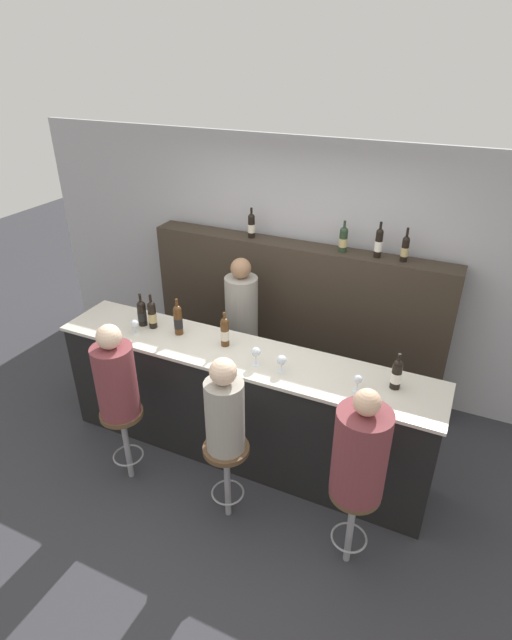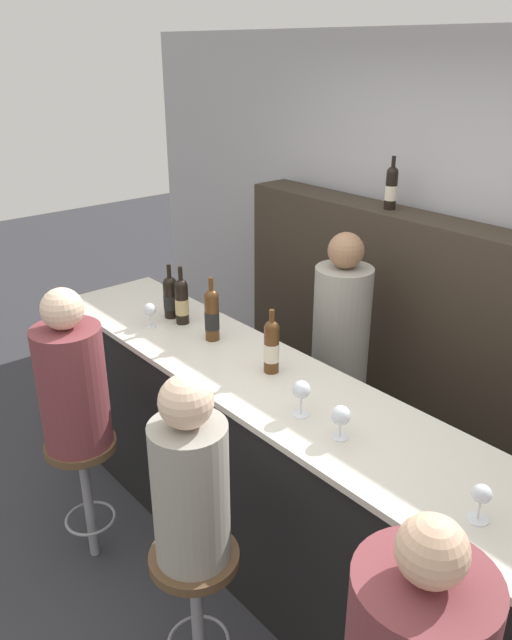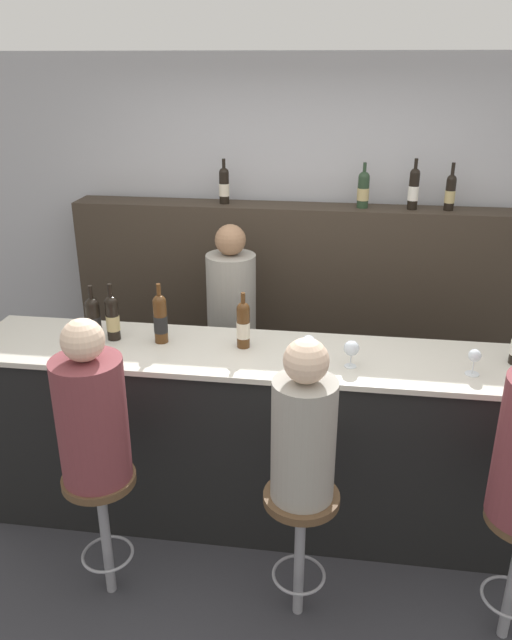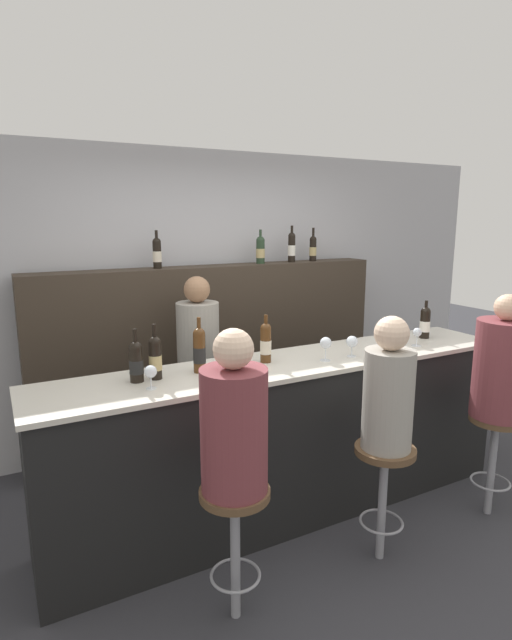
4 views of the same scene
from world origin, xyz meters
The scene contains 21 objects.
ground_plane centered at (0.00, 0.00, 0.00)m, with size 16.00×16.00×0.00m, color #333338.
wall_back centered at (0.00, 1.79, 1.30)m, with size 6.40×0.05×2.60m.
bar_counter centered at (0.00, 0.29, 0.55)m, with size 3.34×0.61×1.09m.
back_bar_cabinet centered at (0.00, 1.57, 0.81)m, with size 3.14×0.28×1.61m.
wine_bottle_counter_0 centered at (-1.02, 0.35, 1.21)m, with size 0.08×0.08×0.31m.
wine_bottle_counter_1 centered at (-0.91, 0.35, 1.22)m, with size 0.07×0.07×0.33m.
wine_bottle_counter_2 centered at (-0.63, 0.35, 1.23)m, with size 0.08×0.08×0.34m.
wine_bottle_counter_3 centered at (-0.17, 0.35, 1.22)m, with size 0.07×0.07×0.31m.
wine_bottle_backbar_0 centered at (-0.50, 1.57, 1.74)m, with size 0.07×0.07×0.31m.
wine_bottle_backbar_1 centered at (0.46, 1.57, 1.74)m, with size 0.08×0.08×0.30m.
wine_bottle_backbar_2 centered at (0.79, 1.57, 1.75)m, with size 0.07×0.07×0.34m.
wine_bottle_backbar_3 centered at (1.03, 1.57, 1.73)m, with size 0.07×0.07×0.31m.
wine_glass_0 centered at (-0.98, 0.19, 1.18)m, with size 0.07×0.07×0.13m.
wine_glass_1 centered at (0.19, 0.19, 1.21)m, with size 0.08×0.08×0.16m.
wine_glass_2 centered at (0.41, 0.19, 1.19)m, with size 0.08×0.08×0.14m.
wine_glass_3 centered at (1.01, 0.19, 1.19)m, with size 0.07×0.07×0.14m.
bar_stool_left centered at (-0.75, -0.39, 0.55)m, with size 0.35×0.35×0.71m.
guest_seated_left centered at (-0.75, -0.39, 1.06)m, with size 0.32×0.32×0.80m.
bar_stool_middle centered at (0.21, -0.39, 0.55)m, with size 0.35×0.35×0.71m.
guest_seated_middle centered at (0.21, -0.39, 1.06)m, with size 0.29×0.29×0.77m.
bartender centered at (-0.36, 1.05, 0.74)m, with size 0.32×0.32×1.59m.
Camera 3 is at (0.34, -2.70, 2.54)m, focal length 35.00 mm.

